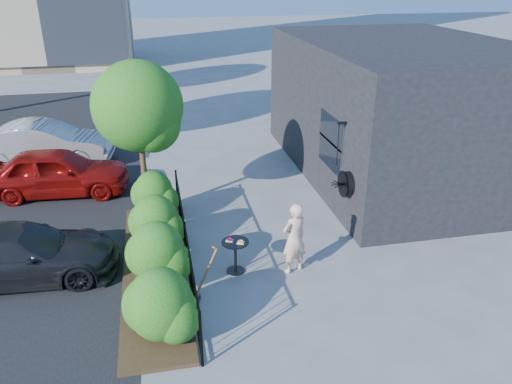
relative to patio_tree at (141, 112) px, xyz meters
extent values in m
plane|color=gray|center=(2.24, -2.76, -2.76)|extent=(120.00, 120.00, 0.00)
cube|color=black|center=(7.74, 1.74, -0.76)|extent=(6.00, 9.00, 4.00)
cube|color=black|center=(4.75, -0.36, -0.96)|extent=(0.04, 1.60, 1.40)
cube|color=black|center=(4.75, -0.36, -0.96)|extent=(0.05, 1.70, 0.06)
cylinder|color=black|center=(4.66, -1.86, -1.51)|extent=(0.18, 0.60, 0.60)
cylinder|color=black|center=(4.56, -1.86, -1.51)|extent=(0.03, 0.64, 0.64)
cube|color=black|center=(4.64, -1.36, -0.16)|extent=(0.25, 0.06, 0.06)
cylinder|color=black|center=(4.56, -1.36, -0.71)|extent=(0.02, 0.02, 1.05)
cylinder|color=black|center=(0.74, -5.76, -2.21)|extent=(0.05, 0.05, 1.10)
cylinder|color=black|center=(0.74, -2.76, -2.21)|extent=(0.05, 0.05, 1.10)
cylinder|color=black|center=(0.74, 0.24, -2.21)|extent=(0.05, 0.05, 1.10)
cube|color=black|center=(0.74, -2.76, -1.70)|extent=(0.03, 6.00, 0.03)
cube|color=black|center=(0.74, -2.76, -2.66)|extent=(0.03, 6.00, 0.03)
cylinder|color=black|center=(0.74, -5.66, -2.21)|extent=(0.02, 0.02, 1.04)
cylinder|color=black|center=(0.74, -5.46, -2.21)|extent=(0.02, 0.02, 1.04)
cylinder|color=black|center=(0.74, -5.26, -2.21)|extent=(0.02, 0.02, 1.04)
cylinder|color=black|center=(0.74, -5.06, -2.21)|extent=(0.02, 0.02, 1.04)
cylinder|color=black|center=(0.74, -4.86, -2.21)|extent=(0.02, 0.02, 1.04)
cylinder|color=black|center=(0.74, -4.66, -2.21)|extent=(0.02, 0.02, 1.04)
cylinder|color=black|center=(0.74, -4.46, -2.21)|extent=(0.02, 0.02, 1.04)
cylinder|color=black|center=(0.74, -4.26, -2.21)|extent=(0.02, 0.02, 1.04)
cylinder|color=black|center=(0.74, -4.06, -2.21)|extent=(0.02, 0.02, 1.04)
cylinder|color=black|center=(0.74, -3.86, -2.21)|extent=(0.02, 0.02, 1.04)
cylinder|color=black|center=(0.74, -3.66, -2.21)|extent=(0.02, 0.02, 1.04)
cylinder|color=black|center=(0.74, -3.46, -2.21)|extent=(0.02, 0.02, 1.04)
cylinder|color=black|center=(0.74, -3.26, -2.21)|extent=(0.02, 0.02, 1.04)
cylinder|color=black|center=(0.74, -3.06, -2.21)|extent=(0.02, 0.02, 1.04)
cylinder|color=black|center=(0.74, -2.86, -2.21)|extent=(0.02, 0.02, 1.04)
cylinder|color=black|center=(0.74, -2.66, -2.21)|extent=(0.02, 0.02, 1.04)
cylinder|color=black|center=(0.74, -2.46, -2.21)|extent=(0.02, 0.02, 1.04)
cylinder|color=black|center=(0.74, -2.26, -2.21)|extent=(0.02, 0.02, 1.04)
cylinder|color=black|center=(0.74, -2.06, -2.21)|extent=(0.02, 0.02, 1.04)
cylinder|color=black|center=(0.74, -1.86, -2.21)|extent=(0.02, 0.02, 1.04)
cylinder|color=black|center=(0.74, -1.66, -2.21)|extent=(0.02, 0.02, 1.04)
cylinder|color=black|center=(0.74, -1.46, -2.21)|extent=(0.02, 0.02, 1.04)
cylinder|color=black|center=(0.74, -1.26, -2.21)|extent=(0.02, 0.02, 1.04)
cylinder|color=black|center=(0.74, -1.06, -2.21)|extent=(0.02, 0.02, 1.04)
cylinder|color=black|center=(0.74, -0.86, -2.21)|extent=(0.02, 0.02, 1.04)
cylinder|color=black|center=(0.74, -0.66, -2.21)|extent=(0.02, 0.02, 1.04)
cylinder|color=black|center=(0.74, -0.46, -2.21)|extent=(0.02, 0.02, 1.04)
cylinder|color=black|center=(0.74, -0.26, -2.21)|extent=(0.02, 0.02, 1.04)
cylinder|color=black|center=(0.74, -0.06, -2.21)|extent=(0.02, 0.02, 1.04)
cylinder|color=black|center=(0.74, 0.14, -2.21)|extent=(0.02, 0.02, 1.04)
cube|color=#382616|center=(0.04, -2.76, -2.72)|extent=(1.30, 6.00, 0.08)
ellipsoid|color=#205413|center=(0.14, -4.96, -2.06)|extent=(1.10, 1.10, 1.24)
ellipsoid|color=#205413|center=(0.14, -3.36, -2.06)|extent=(1.10, 1.10, 1.24)
ellipsoid|color=#205413|center=(0.14, -1.86, -2.06)|extent=(1.10, 1.10, 1.24)
ellipsoid|color=#205413|center=(0.14, -0.46, -2.06)|extent=(1.10, 1.10, 1.24)
cylinder|color=#3F2B19|center=(-0.06, 0.04, -1.56)|extent=(0.14, 0.14, 2.40)
sphere|color=#205413|center=(-0.06, 0.04, 0.08)|extent=(2.20, 2.20, 2.20)
sphere|color=#205413|center=(0.24, -0.16, -0.25)|extent=(1.43, 1.43, 1.43)
cylinder|color=black|center=(1.74, -3.12, -2.05)|extent=(0.58, 0.58, 0.03)
cylinder|color=black|center=(1.74, -3.12, -2.41)|extent=(0.06, 0.06, 0.69)
cylinder|color=black|center=(1.74, -3.12, -2.75)|extent=(0.39, 0.39, 0.03)
cube|color=white|center=(1.63, -3.05, -2.03)|extent=(0.19, 0.19, 0.01)
cube|color=white|center=(1.84, -3.19, -2.03)|extent=(0.19, 0.19, 0.01)
torus|color=#460B25|center=(1.63, -3.05, -2.01)|extent=(0.13, 0.13, 0.04)
torus|color=tan|center=(1.84, -3.19, -2.01)|extent=(0.13, 0.13, 0.04)
imported|color=beige|center=(2.95, -3.35, -1.97)|extent=(0.68, 0.56, 1.58)
cylinder|color=brown|center=(1.02, -4.10, -2.08)|extent=(0.50, 0.04, 1.08)
cube|color=gray|center=(0.85, -4.10, -2.67)|extent=(0.12, 0.17, 0.23)
cylinder|color=brown|center=(1.19, -4.10, -1.53)|extent=(0.10, 0.09, 0.06)
imported|color=#980F0C|center=(-2.52, 1.90, -2.09)|extent=(4.03, 1.85, 1.34)
imported|color=#A3A3A8|center=(-3.26, 4.53, -2.06)|extent=(4.39, 1.97, 1.40)
imported|color=black|center=(-2.67, -2.45, -2.18)|extent=(4.06, 1.73, 1.17)
camera|label=1|loc=(0.30, -12.05, 3.17)|focal=35.00mm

